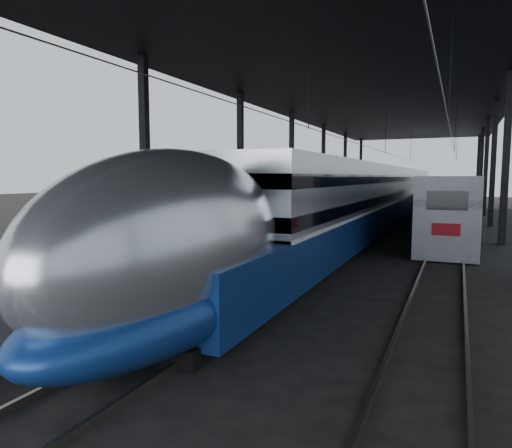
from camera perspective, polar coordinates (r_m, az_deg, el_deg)
The scene contains 8 objects.
ground at distance 14.74m, azimuth -7.19°, elevation -8.28°, with size 160.00×160.00×0.00m, color black.
platform at distance 34.15m, azimuth 5.22°, elevation 0.69°, with size 6.00×80.00×1.00m, color #4C4C4F.
yellow_strip at distance 33.32m, azimuth 9.80°, elevation 1.37°, with size 0.30×80.00×0.01m, color gold.
rails at distance 32.53m, azimuth 18.68°, elevation -0.61°, with size 6.52×80.00×0.16m.
canopy at distance 33.14m, azimuth 14.58°, elevation 15.31°, with size 18.00×75.00×9.47m.
tgv_train at distance 36.08m, azimuth 15.34°, elevation 3.22°, with size 3.03×65.20×4.34m.
second_train at distance 47.60m, azimuth 23.50°, elevation 3.32°, with size 2.64×56.05×3.64m.
child at distance 12.36m, azimuth -27.53°, elevation -4.58°, with size 0.36×0.24×0.99m, color #452017.
Camera 1 is at (7.43, -12.20, 3.61)m, focal length 32.00 mm.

